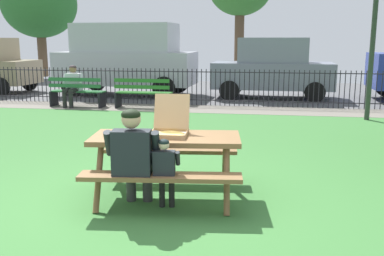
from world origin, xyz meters
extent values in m
cube|color=#3A7336|center=(0.00, 2.00, -0.01)|extent=(28.00, 12.00, 0.02)
cube|color=slate|center=(0.00, 7.30, 0.00)|extent=(28.00, 1.40, 0.01)
cube|color=#515154|center=(0.00, 11.84, -0.01)|extent=(28.00, 7.68, 0.01)
cube|color=brown|center=(0.29, 0.29, 0.74)|extent=(1.87, 0.95, 0.06)
cube|color=brown|center=(0.36, -0.31, 0.44)|extent=(1.82, 0.48, 0.05)
cube|color=brown|center=(0.23, 0.89, 0.44)|extent=(1.82, 0.48, 0.05)
cylinder|color=brown|center=(-0.39, -0.20, 0.35)|extent=(0.12, 0.44, 0.74)
cylinder|color=brown|center=(-0.49, 0.62, 0.35)|extent=(0.12, 0.44, 0.74)
cylinder|color=brown|center=(1.07, -0.04, 0.35)|extent=(0.12, 0.44, 0.74)
cylinder|color=brown|center=(0.98, 0.78, 0.35)|extent=(0.12, 0.44, 0.74)
cube|color=tan|center=(0.33, 0.30, 0.78)|extent=(0.46, 0.46, 0.01)
cube|color=silver|center=(0.33, 0.30, 0.78)|extent=(0.43, 0.43, 0.00)
cube|color=tan|center=(0.34, 0.08, 0.80)|extent=(0.44, 0.03, 0.04)
cube|color=tan|center=(0.32, 0.52, 0.80)|extent=(0.44, 0.03, 0.04)
cube|color=tan|center=(0.12, 0.29, 0.80)|extent=(0.03, 0.44, 0.04)
cube|color=tan|center=(0.55, 0.31, 0.80)|extent=(0.03, 0.44, 0.04)
cube|color=tan|center=(0.32, 0.53, 1.04)|extent=(0.45, 0.18, 0.42)
cylinder|color=tan|center=(0.33, 0.30, 0.79)|extent=(0.38, 0.38, 0.01)
cylinder|color=#F3D061|center=(0.33, 0.30, 0.80)|extent=(0.35, 0.35, 0.00)
pyramid|color=#F0BD50|center=(-0.06, 0.18, 0.78)|extent=(0.19, 0.15, 0.01)
cube|color=tan|center=(0.04, 0.19, 0.78)|extent=(0.04, 0.16, 0.02)
cylinder|color=#343434|center=(-0.09, 0.07, 0.22)|extent=(0.12, 0.12, 0.44)
cylinder|color=#343434|center=(-0.07, -0.14, 0.47)|extent=(0.20, 0.43, 0.15)
cylinder|color=#343434|center=(0.11, 0.09, 0.22)|extent=(0.12, 0.12, 0.44)
cylinder|color=#343434|center=(0.13, -0.12, 0.47)|extent=(0.20, 0.43, 0.15)
cube|color=#1E2328|center=(0.05, -0.34, 0.70)|extent=(0.44, 0.26, 0.52)
cylinder|color=#1E2328|center=(-0.21, -0.32, 0.80)|extent=(0.11, 0.22, 0.31)
cylinder|color=#1E2328|center=(0.31, -0.26, 0.80)|extent=(0.11, 0.22, 0.31)
sphere|color=tan|center=(0.05, -0.32, 1.08)|extent=(0.21, 0.21, 0.21)
ellipsoid|color=black|center=(0.05, -0.33, 1.13)|extent=(0.21, 0.20, 0.12)
cylinder|color=black|center=(0.32, -0.07, 0.22)|extent=(0.07, 0.07, 0.44)
cylinder|color=black|center=(0.34, -0.19, 0.46)|extent=(0.11, 0.25, 0.09)
cylinder|color=black|center=(0.44, -0.06, 0.22)|extent=(0.07, 0.07, 0.44)
cylinder|color=black|center=(0.45, -0.18, 0.46)|extent=(0.11, 0.25, 0.09)
cube|color=#1E2328|center=(0.41, -0.30, 0.59)|extent=(0.25, 0.15, 0.30)
cylinder|color=#1E2328|center=(0.26, -0.29, 0.65)|extent=(0.06, 0.12, 0.18)
cylinder|color=#1E2328|center=(0.55, -0.26, 0.65)|extent=(0.06, 0.12, 0.18)
sphere|color=beige|center=(0.40, -0.29, 0.80)|extent=(0.12, 0.12, 0.12)
ellipsoid|color=black|center=(0.40, -0.30, 0.83)|extent=(0.12, 0.11, 0.07)
cylinder|color=black|center=(0.00, 8.00, 0.99)|extent=(21.30, 0.03, 0.03)
cylinder|color=black|center=(0.00, 8.00, 0.16)|extent=(21.30, 0.03, 0.03)
cylinder|color=black|center=(-6.80, 8.00, 0.54)|extent=(0.02, 0.02, 1.08)
cylinder|color=black|center=(-6.66, 8.00, 0.54)|extent=(0.02, 0.02, 1.08)
cylinder|color=black|center=(-6.52, 8.00, 0.54)|extent=(0.02, 0.02, 1.08)
cylinder|color=black|center=(-6.38, 8.00, 0.54)|extent=(0.02, 0.02, 1.08)
cylinder|color=black|center=(-6.24, 8.00, 0.54)|extent=(0.02, 0.02, 1.08)
cylinder|color=black|center=(-6.10, 8.00, 0.54)|extent=(0.02, 0.02, 1.08)
cylinder|color=black|center=(-5.96, 8.00, 0.54)|extent=(0.02, 0.02, 1.08)
cylinder|color=black|center=(-5.82, 8.00, 0.54)|extent=(0.02, 0.02, 1.08)
cylinder|color=black|center=(-5.68, 8.00, 0.54)|extent=(0.02, 0.02, 1.08)
cylinder|color=black|center=(-5.54, 8.00, 0.54)|extent=(0.02, 0.02, 1.08)
cylinder|color=black|center=(-5.40, 8.00, 0.54)|extent=(0.02, 0.02, 1.08)
cylinder|color=black|center=(-5.26, 8.00, 0.54)|extent=(0.02, 0.02, 1.08)
cylinder|color=black|center=(-5.11, 8.00, 0.54)|extent=(0.02, 0.02, 1.08)
cylinder|color=black|center=(-4.97, 8.00, 0.54)|extent=(0.02, 0.02, 1.08)
cylinder|color=black|center=(-4.83, 8.00, 0.54)|extent=(0.02, 0.02, 1.08)
cylinder|color=black|center=(-4.69, 8.00, 0.54)|extent=(0.02, 0.02, 1.08)
cylinder|color=black|center=(-4.55, 8.00, 0.54)|extent=(0.02, 0.02, 1.08)
cylinder|color=black|center=(-4.41, 8.00, 0.54)|extent=(0.02, 0.02, 1.08)
cylinder|color=black|center=(-4.27, 8.00, 0.54)|extent=(0.02, 0.02, 1.08)
cylinder|color=black|center=(-4.13, 8.00, 0.54)|extent=(0.02, 0.02, 1.08)
cylinder|color=black|center=(-3.99, 8.00, 0.54)|extent=(0.02, 0.02, 1.08)
cylinder|color=black|center=(-3.85, 8.00, 0.54)|extent=(0.02, 0.02, 1.08)
cylinder|color=black|center=(-3.71, 8.00, 0.54)|extent=(0.02, 0.02, 1.08)
cylinder|color=black|center=(-3.57, 8.00, 0.54)|extent=(0.02, 0.02, 1.08)
cylinder|color=black|center=(-3.43, 8.00, 0.54)|extent=(0.02, 0.02, 1.08)
cylinder|color=black|center=(-3.29, 8.00, 0.54)|extent=(0.02, 0.02, 1.08)
cylinder|color=black|center=(-3.15, 8.00, 0.54)|extent=(0.02, 0.02, 1.08)
cylinder|color=black|center=(-3.01, 8.00, 0.54)|extent=(0.02, 0.02, 1.08)
cylinder|color=black|center=(-2.87, 8.00, 0.54)|extent=(0.02, 0.02, 1.08)
cylinder|color=black|center=(-2.73, 8.00, 0.54)|extent=(0.02, 0.02, 1.08)
cylinder|color=black|center=(-2.59, 8.00, 0.54)|extent=(0.02, 0.02, 1.08)
cylinder|color=black|center=(-2.45, 8.00, 0.54)|extent=(0.02, 0.02, 1.08)
cylinder|color=black|center=(-2.31, 8.00, 0.54)|extent=(0.02, 0.02, 1.08)
cylinder|color=black|center=(-2.17, 8.00, 0.54)|extent=(0.02, 0.02, 1.08)
cylinder|color=black|center=(-2.03, 8.00, 0.54)|extent=(0.02, 0.02, 1.08)
cylinder|color=black|center=(-1.89, 8.00, 0.54)|extent=(0.02, 0.02, 1.08)
cylinder|color=black|center=(-1.75, 8.00, 0.54)|extent=(0.02, 0.02, 1.08)
cylinder|color=black|center=(-1.61, 8.00, 0.54)|extent=(0.02, 0.02, 1.08)
cylinder|color=black|center=(-1.47, 8.00, 0.54)|extent=(0.02, 0.02, 1.08)
cylinder|color=black|center=(-1.33, 8.00, 0.54)|extent=(0.02, 0.02, 1.08)
cylinder|color=black|center=(-1.19, 8.00, 0.54)|extent=(0.02, 0.02, 1.08)
cylinder|color=black|center=(-1.05, 8.00, 0.54)|extent=(0.02, 0.02, 1.08)
cylinder|color=black|center=(-0.91, 8.00, 0.54)|extent=(0.02, 0.02, 1.08)
cylinder|color=black|center=(-0.77, 8.00, 0.54)|extent=(0.02, 0.02, 1.08)
cylinder|color=black|center=(-0.63, 8.00, 0.54)|extent=(0.02, 0.02, 1.08)
cylinder|color=black|center=(-0.49, 8.00, 0.54)|extent=(0.02, 0.02, 1.08)
cylinder|color=black|center=(-0.35, 8.00, 0.54)|extent=(0.02, 0.02, 1.08)
cylinder|color=black|center=(-0.21, 8.00, 0.54)|extent=(0.02, 0.02, 1.08)
cylinder|color=black|center=(-0.07, 8.00, 0.54)|extent=(0.02, 0.02, 1.08)
cylinder|color=black|center=(0.07, 8.00, 0.54)|extent=(0.02, 0.02, 1.08)
cylinder|color=black|center=(0.21, 8.00, 0.54)|extent=(0.02, 0.02, 1.08)
cylinder|color=black|center=(0.35, 8.00, 0.54)|extent=(0.02, 0.02, 1.08)
cylinder|color=black|center=(0.49, 8.00, 0.54)|extent=(0.02, 0.02, 1.08)
cylinder|color=black|center=(0.63, 8.00, 0.54)|extent=(0.02, 0.02, 1.08)
cylinder|color=black|center=(0.77, 8.00, 0.54)|extent=(0.02, 0.02, 1.08)
cylinder|color=black|center=(0.91, 8.00, 0.54)|extent=(0.02, 0.02, 1.08)
cylinder|color=black|center=(1.05, 8.00, 0.54)|extent=(0.02, 0.02, 1.08)
cylinder|color=black|center=(1.19, 8.00, 0.54)|extent=(0.02, 0.02, 1.08)
cylinder|color=black|center=(1.33, 8.00, 0.54)|extent=(0.02, 0.02, 1.08)
cylinder|color=black|center=(1.47, 8.00, 0.54)|extent=(0.02, 0.02, 1.08)
cylinder|color=black|center=(1.61, 8.00, 0.54)|extent=(0.02, 0.02, 1.08)
cylinder|color=black|center=(1.75, 8.00, 0.54)|extent=(0.02, 0.02, 1.08)
cylinder|color=black|center=(1.89, 8.00, 0.54)|extent=(0.02, 0.02, 1.08)
cylinder|color=black|center=(2.03, 8.00, 0.54)|extent=(0.02, 0.02, 1.08)
cylinder|color=black|center=(2.17, 8.00, 0.54)|extent=(0.02, 0.02, 1.08)
cylinder|color=black|center=(2.31, 8.00, 0.54)|extent=(0.02, 0.02, 1.08)
cylinder|color=black|center=(2.45, 8.00, 0.54)|extent=(0.02, 0.02, 1.08)
cylinder|color=black|center=(2.59, 8.00, 0.54)|extent=(0.02, 0.02, 1.08)
cylinder|color=black|center=(2.73, 8.00, 0.54)|extent=(0.02, 0.02, 1.08)
cylinder|color=black|center=(2.87, 8.00, 0.54)|extent=(0.02, 0.02, 1.08)
cylinder|color=black|center=(3.01, 8.00, 0.54)|extent=(0.02, 0.02, 1.08)
cylinder|color=black|center=(3.15, 8.00, 0.54)|extent=(0.02, 0.02, 1.08)
cylinder|color=black|center=(3.29, 8.00, 0.54)|extent=(0.02, 0.02, 1.08)
cylinder|color=black|center=(3.43, 8.00, 0.54)|extent=(0.02, 0.02, 1.08)
cylinder|color=black|center=(3.57, 8.00, 0.54)|extent=(0.02, 0.02, 1.08)
cylinder|color=black|center=(3.71, 8.00, 0.54)|extent=(0.02, 0.02, 1.08)
cylinder|color=black|center=(3.85, 8.00, 0.54)|extent=(0.02, 0.02, 1.08)
cylinder|color=black|center=(3.99, 8.00, 0.54)|extent=(0.02, 0.02, 1.08)
cylinder|color=black|center=(4.13, 8.00, 0.54)|extent=(0.02, 0.02, 1.08)
cylinder|color=black|center=(4.27, 8.00, 0.54)|extent=(0.02, 0.02, 1.08)
cylinder|color=black|center=(4.41, 8.00, 0.54)|extent=(0.02, 0.02, 1.08)
cylinder|color=black|center=(4.55, 8.00, 0.54)|extent=(0.02, 0.02, 1.08)
cylinder|color=black|center=(4.69, 8.00, 0.54)|extent=(0.02, 0.02, 1.08)
cube|color=#276634|center=(-3.86, 7.37, 0.44)|extent=(1.60, 0.18, 0.04)
cube|color=#276634|center=(-3.87, 7.23, 0.44)|extent=(1.60, 0.18, 0.04)
cube|color=#276634|center=(-3.88, 7.09, 0.44)|extent=(1.60, 0.18, 0.04)
cube|color=#276634|center=(-3.88, 7.03, 0.62)|extent=(1.60, 0.14, 0.11)
cube|color=#276634|center=(-3.88, 7.03, 0.80)|extent=(1.60, 0.14, 0.11)
cube|color=black|center=(-3.11, 7.14, 0.22)|extent=(0.07, 0.44, 0.44)
cube|color=black|center=(-4.63, 7.22, 0.22)|extent=(0.07, 0.44, 0.44)
cube|color=#286A24|center=(-1.89, 7.37, 0.44)|extent=(1.60, 0.16, 0.04)
cube|color=#286A24|center=(-1.89, 7.23, 0.44)|extent=(1.60, 0.16, 0.04)
cube|color=#286A24|center=(-1.90, 7.09, 0.44)|extent=(1.60, 0.16, 0.04)
cube|color=#286A24|center=(-1.90, 7.03, 0.62)|extent=(1.60, 0.12, 0.11)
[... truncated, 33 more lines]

